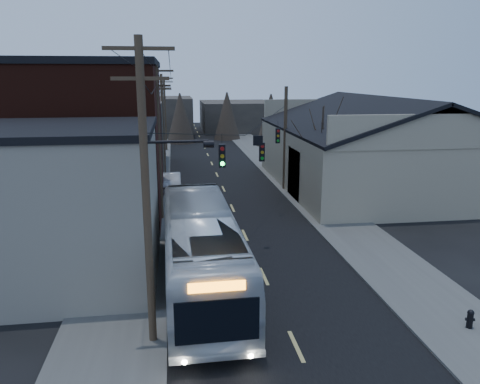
# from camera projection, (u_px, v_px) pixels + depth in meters

# --- Properties ---
(ground) EXTENTS (160.00, 160.00, 0.00)m
(ground) POSITION_uv_depth(u_px,v_px,m) (313.00, 382.00, 14.56)
(ground) COLOR black
(ground) RESTS_ON ground
(road_surface) EXTENTS (9.00, 110.00, 0.02)m
(road_surface) POSITION_uv_depth(u_px,v_px,m) (219.00, 179.00, 43.39)
(road_surface) COLOR black
(road_surface) RESTS_ON ground
(sidewalk_left) EXTENTS (4.00, 110.00, 0.12)m
(sidewalk_left) POSITION_uv_depth(u_px,v_px,m) (148.00, 181.00, 42.49)
(sidewalk_left) COLOR #474744
(sidewalk_left) RESTS_ON ground
(sidewalk_right) EXTENTS (4.00, 110.00, 0.12)m
(sidewalk_right) POSITION_uv_depth(u_px,v_px,m) (287.00, 176.00, 44.26)
(sidewalk_right) COLOR #474744
(sidewalk_right) RESTS_ON ground
(building_clapboard) EXTENTS (8.00, 8.00, 7.00)m
(building_clapboard) POSITION_uv_depth(u_px,v_px,m) (65.00, 207.00, 21.14)
(building_clapboard) COLOR gray
(building_clapboard) RESTS_ON ground
(building_brick) EXTENTS (10.00, 12.00, 10.00)m
(building_brick) POSITION_uv_depth(u_px,v_px,m) (84.00, 142.00, 31.21)
(building_brick) COLOR black
(building_brick) RESTS_ON ground
(building_left_far) EXTENTS (9.00, 14.00, 7.00)m
(building_left_far) POSITION_uv_depth(u_px,v_px,m) (119.00, 135.00, 47.02)
(building_left_far) COLOR #312C27
(building_left_far) RESTS_ON ground
(warehouse) EXTENTS (16.16, 20.60, 7.73)m
(warehouse) POSITION_uv_depth(u_px,v_px,m) (376.00, 156.00, 39.71)
(warehouse) COLOR gray
(warehouse) RESTS_ON ground
(building_far_left) EXTENTS (10.00, 12.00, 6.00)m
(building_far_left) POSITION_uv_depth(u_px,v_px,m) (161.00, 116.00, 75.48)
(building_far_left) COLOR #312C27
(building_far_left) RESTS_ON ground
(building_far_right) EXTENTS (12.00, 14.00, 5.00)m
(building_far_right) POSITION_uv_depth(u_px,v_px,m) (236.00, 116.00, 82.18)
(building_far_right) COLOR #312C27
(building_far_right) RESTS_ON ground
(bare_tree) EXTENTS (0.40, 0.40, 7.20)m
(bare_tree) POSITION_uv_depth(u_px,v_px,m) (321.00, 157.00, 33.80)
(bare_tree) COLOR black
(bare_tree) RESTS_ON ground
(utility_lines) EXTENTS (11.24, 45.28, 10.50)m
(utility_lines) POSITION_uv_depth(u_px,v_px,m) (186.00, 134.00, 36.14)
(utility_lines) COLOR #382B1E
(utility_lines) RESTS_ON ground
(bus) EXTENTS (3.31, 13.18, 3.66)m
(bus) POSITION_uv_depth(u_px,v_px,m) (201.00, 249.00, 20.71)
(bus) COLOR silver
(bus) RESTS_ON ground
(parked_car) EXTENTS (1.46, 4.13, 1.36)m
(parked_car) POSITION_uv_depth(u_px,v_px,m) (172.00, 182.00, 39.18)
(parked_car) COLOR #A8ABAF
(parked_car) RESTS_ON ground
(fire_hydrant) EXTENTS (0.35, 0.25, 0.73)m
(fire_hydrant) POSITION_uv_depth(u_px,v_px,m) (470.00, 318.00, 17.41)
(fire_hydrant) COLOR black
(fire_hydrant) RESTS_ON sidewalk_right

